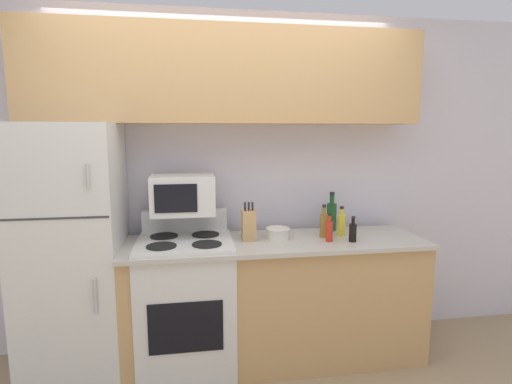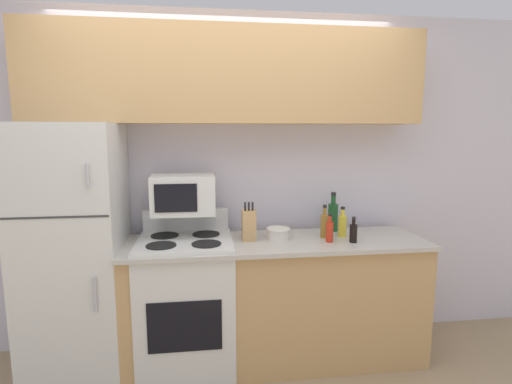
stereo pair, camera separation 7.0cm
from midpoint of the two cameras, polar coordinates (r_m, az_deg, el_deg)
The scene contains 13 objects.
wall_back at distance 3.12m, azimuth -3.39°, elevation 1.42°, with size 8.00×0.05×2.55m.
lower_cabinets at distance 3.01m, azimuth 3.56°, elevation -15.15°, with size 2.11×0.62×0.91m.
refrigerator at distance 2.97m, azimuth -23.78°, elevation -7.88°, with size 0.63×0.67×1.72m.
upper_cabinets at distance 2.92m, azimuth -3.23°, elevation 16.12°, with size 2.75×0.35×0.65m.
stove at distance 2.94m, azimuth -9.20°, elevation -15.26°, with size 0.65×0.60×1.09m.
microwave at distance 2.84m, azimuth -9.61°, elevation -0.30°, with size 0.43×0.33×0.27m.
knife_block at distance 2.81m, azimuth -0.33°, elevation -4.73°, with size 0.09×0.11×0.27m.
bowl at distance 2.87m, azimuth 3.89°, elevation -5.86°, with size 0.17×0.17×0.08m.
bottle_soy_sauce at distance 2.86m, azimuth 14.43°, elevation -5.61°, with size 0.05×0.05×0.18m.
bottle_wine_green at distance 3.13m, azimuth 11.57°, elevation -3.36°, with size 0.08×0.08×0.30m.
bottle_vinegar at distance 2.93m, azimuth 10.43°, elevation -4.63°, with size 0.06×0.06×0.24m.
bottle_cooking_spray at distance 2.99m, azimuth 12.90°, elevation -4.59°, with size 0.06×0.06×0.22m.
bottle_hot_sauce at distance 2.83m, azimuth 11.18°, elevation -5.46°, with size 0.05×0.05×0.20m.
Camera 2 is at (-0.19, -2.41, 1.67)m, focal length 28.00 mm.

